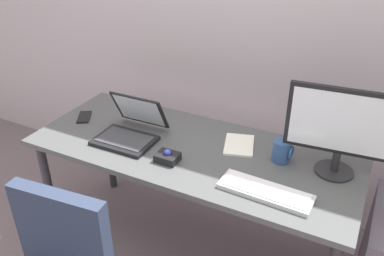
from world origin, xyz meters
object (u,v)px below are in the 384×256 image
(monitor_main, at_px, (343,127))
(paper_notepad, at_px, (239,145))
(laptop, at_px, (130,129))
(coffee_mug, at_px, (282,151))
(cell_phone, at_px, (84,117))
(trackball_mouse, at_px, (168,157))
(keyboard, at_px, (265,191))

(monitor_main, xyz_separation_m, paper_notepad, (-0.48, 0.02, -0.24))
(laptop, relative_size, coffee_mug, 2.89)
(paper_notepad, bearing_deg, coffee_mug, -8.87)
(laptop, relative_size, paper_notepad, 1.57)
(monitor_main, bearing_deg, cell_phone, -175.84)
(monitor_main, height_order, trackball_mouse, monitor_main)
(paper_notepad, bearing_deg, laptop, -161.89)
(keyboard, bearing_deg, coffee_mug, 92.18)
(keyboard, bearing_deg, paper_notepad, 127.60)
(coffee_mug, bearing_deg, keyboard, -87.82)
(laptop, height_order, coffee_mug, laptop)
(paper_notepad, xyz_separation_m, cell_phone, (-0.93, -0.12, -0.00))
(coffee_mug, bearing_deg, trackball_mouse, -153.18)
(paper_notepad, bearing_deg, monitor_main, -1.98)
(trackball_mouse, xyz_separation_m, coffee_mug, (0.50, 0.25, 0.03))
(laptop, xyz_separation_m, paper_notepad, (0.55, 0.18, -0.04))
(monitor_main, height_order, keyboard, monitor_main)
(monitor_main, height_order, laptop, monitor_main)
(keyboard, bearing_deg, cell_phone, 170.40)
(paper_notepad, bearing_deg, keyboard, -52.40)
(laptop, distance_m, trackball_mouse, 0.31)
(trackball_mouse, distance_m, paper_notepad, 0.39)
(trackball_mouse, bearing_deg, coffee_mug, 26.82)
(laptop, relative_size, cell_phone, 2.30)
(trackball_mouse, bearing_deg, laptop, 159.82)
(paper_notepad, relative_size, cell_phone, 1.46)
(cell_phone, bearing_deg, monitor_main, -26.77)
(monitor_main, bearing_deg, keyboard, -128.36)
(monitor_main, distance_m, coffee_mug, 0.31)
(laptop, bearing_deg, monitor_main, 9.03)
(coffee_mug, bearing_deg, cell_phone, -175.93)
(coffee_mug, bearing_deg, paper_notepad, 171.13)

